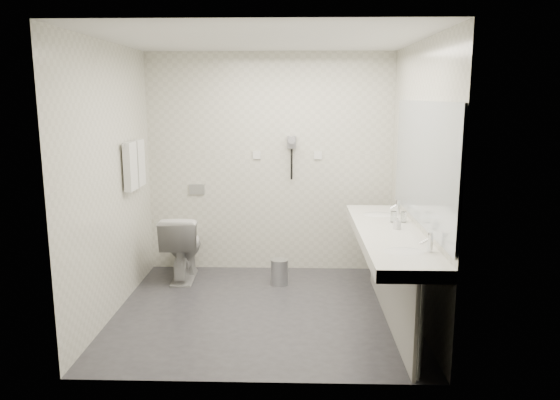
{
  "coord_description": "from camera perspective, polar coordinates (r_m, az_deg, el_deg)",
  "views": [
    {
      "loc": [
        0.29,
        -4.81,
        2.02
      ],
      "look_at": [
        0.15,
        0.15,
        1.05
      ],
      "focal_mm": 34.4,
      "sensor_mm": 36.0,
      "label": 1
    }
  ],
  "objects": [
    {
      "name": "basin_near",
      "position": [
        4.22,
        13.02,
        -5.56
      ],
      "size": [
        0.4,
        0.31,
        0.05
      ],
      "primitive_type": "ellipsoid",
      "color": "silver",
      "rests_on": "vanity_counter"
    },
    {
      "name": "wall_left",
      "position": [
        5.16,
        -17.54,
        1.96
      ],
      "size": [
        0.0,
        2.6,
        2.6
      ],
      "primitive_type": "plane",
      "rotation": [
        1.57,
        0.0,
        1.57
      ],
      "color": "beige",
      "rests_on": "floor"
    },
    {
      "name": "vanity_post_far",
      "position": [
        5.95,
        10.2,
        -5.16
      ],
      "size": [
        0.06,
        0.06,
        0.75
      ],
      "primitive_type": "cylinder",
      "color": "silver",
      "rests_on": "floor"
    },
    {
      "name": "towel_rail",
      "position": [
        5.63,
        -15.41,
        5.87
      ],
      "size": [
        0.02,
        0.62,
        0.02
      ],
      "primitive_type": "cylinder",
      "rotation": [
        1.57,
        0.0,
        0.0
      ],
      "color": "silver",
      "rests_on": "wall_left"
    },
    {
      "name": "ceiling",
      "position": [
        4.84,
        -1.91,
        16.74
      ],
      "size": [
        2.8,
        2.8,
        0.0
      ],
      "primitive_type": "plane",
      "rotation": [
        3.14,
        0.0,
        0.0
      ],
      "color": "silver",
      "rests_on": "wall_back"
    },
    {
      "name": "wall_front",
      "position": [
        3.61,
        -3.05,
        -1.29
      ],
      "size": [
        2.8,
        0.0,
        2.8
      ],
      "primitive_type": "plane",
      "rotation": [
        -1.57,
        0.0,
        0.0
      ],
      "color": "beige",
      "rests_on": "floor"
    },
    {
      "name": "glass_right",
      "position": [
        5.14,
        11.98,
        -1.76
      ],
      "size": [
        0.06,
        0.06,
        0.1
      ],
      "primitive_type": "cylinder",
      "rotation": [
        0.0,
        0.0,
        -0.1
      ],
      "color": "silver",
      "rests_on": "vanity_counter"
    },
    {
      "name": "towel_near",
      "position": [
        5.51,
        -15.62,
        3.46
      ],
      "size": [
        0.07,
        0.24,
        0.48
      ],
      "primitive_type": "cube",
      "color": "silver",
      "rests_on": "towel_rail"
    },
    {
      "name": "glass_left",
      "position": [
        5.16,
        13.01,
        -1.77
      ],
      "size": [
        0.06,
        0.06,
        0.1
      ],
      "primitive_type": "cylinder",
      "rotation": [
        0.0,
        0.0,
        -0.2
      ],
      "color": "silver",
      "rests_on": "vanity_counter"
    },
    {
      "name": "soap_bottle_a",
      "position": [
        4.88,
        12.35,
        -2.42
      ],
      "size": [
        0.07,
        0.07,
        0.11
      ],
      "primitive_type": "imported",
      "rotation": [
        0.0,
        0.0,
        0.55
      ],
      "color": "white",
      "rests_on": "vanity_counter"
    },
    {
      "name": "towel_far",
      "position": [
        5.78,
        -14.81,
        3.84
      ],
      "size": [
        0.07,
        0.24,
        0.48
      ],
      "primitive_type": "cube",
      "color": "silver",
      "rests_on": "towel_rail"
    },
    {
      "name": "switch_plate_a",
      "position": [
        6.15,
        -2.5,
        4.8
      ],
      "size": [
        0.09,
        0.02,
        0.09
      ],
      "primitive_type": "cube",
      "color": "silver",
      "rests_on": "wall_back"
    },
    {
      "name": "flush_plate",
      "position": [
        6.29,
        -8.84,
        1.14
      ],
      "size": [
        0.18,
        0.02,
        0.12
      ],
      "primitive_type": "cube",
      "color": "#B2B5BA",
      "rests_on": "wall_back"
    },
    {
      "name": "faucet_near",
      "position": [
        4.24,
        15.67,
        -4.35
      ],
      "size": [
        0.04,
        0.04,
        0.15
      ],
      "primitive_type": "cylinder",
      "color": "silver",
      "rests_on": "vanity_counter"
    },
    {
      "name": "vanity_post_near",
      "position": [
        4.03,
        14.62,
        -13.41
      ],
      "size": [
        0.06,
        0.06,
        0.75
      ],
      "primitive_type": "cylinder",
      "color": "silver",
      "rests_on": "floor"
    },
    {
      "name": "dryer_barrel",
      "position": [
        6.03,
        1.25,
        6.4
      ],
      "size": [
        0.08,
        0.14,
        0.08
      ],
      "primitive_type": "cylinder",
      "rotation": [
        1.57,
        0.0,
        0.0
      ],
      "color": "gray",
      "rests_on": "dryer_cradle"
    },
    {
      "name": "dryer_cradle",
      "position": [
        6.1,
        1.25,
        6.17
      ],
      "size": [
        0.1,
        0.04,
        0.14
      ],
      "primitive_type": "cube",
      "color": "gray",
      "rests_on": "wall_back"
    },
    {
      "name": "bin_lid",
      "position": [
        5.81,
        -0.05,
        -6.42
      ],
      "size": [
        0.19,
        0.19,
        0.02
      ],
      "primitive_type": "cylinder",
      "color": "#B2B5BA",
      "rests_on": "pedal_bin"
    },
    {
      "name": "switch_plate_b",
      "position": [
        6.14,
        4.05,
        4.77
      ],
      "size": [
        0.09,
        0.02,
        0.09
      ],
      "primitive_type": "cube",
      "color": "silver",
      "rests_on": "wall_back"
    },
    {
      "name": "floor",
      "position": [
        5.23,
        -1.73,
        -11.68
      ],
      "size": [
        2.8,
        2.8,
        0.0
      ],
      "primitive_type": "plane",
      "color": "#2C2B31",
      "rests_on": "ground"
    },
    {
      "name": "vanity_counter",
      "position": [
        4.84,
        11.52,
        -3.77
      ],
      "size": [
        0.55,
        2.2,
        0.1
      ],
      "primitive_type": "cube",
      "color": "silver",
      "rests_on": "floor"
    },
    {
      "name": "vanity_panel",
      "position": [
        4.97,
        11.61,
        -8.51
      ],
      "size": [
        0.03,
        2.15,
        0.75
      ],
      "primitive_type": "cube",
      "color": "#9A9891",
      "rests_on": "floor"
    },
    {
      "name": "pedal_bin",
      "position": [
        5.86,
        -0.05,
        -7.73
      ],
      "size": [
        0.22,
        0.22,
        0.27
      ],
      "primitive_type": "cylinder",
      "rotation": [
        0.0,
        0.0,
        0.18
      ],
      "color": "#B2B5BA",
      "rests_on": "floor"
    },
    {
      "name": "basin_far",
      "position": [
        5.46,
        10.39,
        -1.67
      ],
      "size": [
        0.4,
        0.31,
        0.05
      ],
      "primitive_type": "ellipsoid",
      "color": "silver",
      "rests_on": "vanity_counter"
    },
    {
      "name": "dryer_cord",
      "position": [
        6.11,
        1.24,
        3.82
      ],
      "size": [
        0.02,
        0.02,
        0.35
      ],
      "primitive_type": "cylinder",
      "color": "black",
      "rests_on": "dryer_cradle"
    },
    {
      "name": "mirror",
      "position": [
        4.77,
        14.9,
        3.83
      ],
      "size": [
        0.02,
        2.2,
        1.05
      ],
      "primitive_type": "cube",
      "color": "#B2BCC6",
      "rests_on": "wall_right"
    },
    {
      "name": "toilet",
      "position": [
        6.08,
        -10.33,
        -4.9
      ],
      "size": [
        0.44,
        0.74,
        0.74
      ],
      "primitive_type": "imported",
      "rotation": [
        0.0,
        0.0,
        3.18
      ],
      "color": "silver",
      "rests_on": "floor"
    },
    {
      "name": "faucet_far",
      "position": [
        5.47,
        12.44,
        -0.75
      ],
      "size": [
        0.04,
        0.04,
        0.15
      ],
      "primitive_type": "cylinder",
      "color": "silver",
      "rests_on": "vanity_counter"
    },
    {
      "name": "wall_right",
      "position": [
        5.0,
        14.44,
        1.84
      ],
      "size": [
        0.0,
        2.6,
        2.6
      ],
      "primitive_type": "plane",
      "rotation": [
        1.57,
        0.0,
        -1.57
      ],
      "color": "beige",
      "rests_on": "floor"
    },
    {
      "name": "wall_back",
      "position": [
        6.17,
        -1.09,
        3.89
      ],
      "size": [
        2.8,
        0.0,
        2.8
      ],
      "primitive_type": "plane",
      "rotation": [
        1.57,
        0.0,
        0.0
      ],
      "color": "beige",
      "rests_on": "floor"
    }
  ]
}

